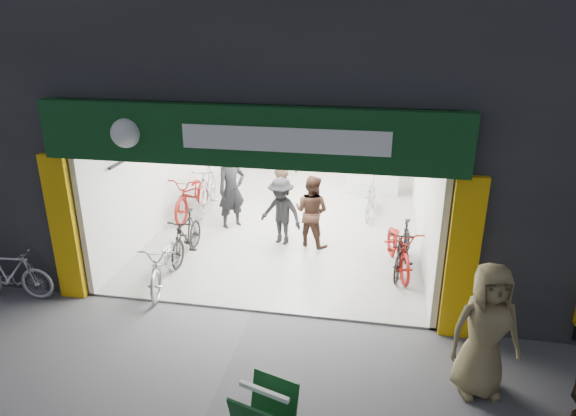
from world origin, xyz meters
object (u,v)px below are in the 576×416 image
(bike_right_front, at_px, (403,248))
(parked_bike, at_px, (10,274))
(bike_left_front, at_px, (164,262))
(pedestrian_near, at_px, (485,331))

(bike_right_front, distance_m, parked_bike, 7.12)
(bike_left_front, distance_m, parked_bike, 2.62)
(bike_right_front, xyz_separation_m, pedestrian_near, (0.92, -3.25, 0.44))
(bike_right_front, bearing_deg, parked_bike, -150.30)
(bike_left_front, distance_m, pedestrian_near, 5.58)
(parked_bike, height_order, pedestrian_near, pedestrian_near)
(bike_right_front, bearing_deg, pedestrian_near, -62.77)
(pedestrian_near, bearing_deg, bike_left_front, 148.06)
(bike_right_front, xyz_separation_m, parked_bike, (-6.76, -2.24, -0.02))
(parked_bike, bearing_deg, pedestrian_near, -100.85)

